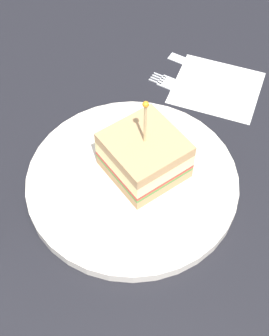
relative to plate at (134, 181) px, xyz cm
name	(u,v)px	position (x,y,z in cm)	size (l,w,h in cm)	color
ground_plane	(134,189)	(0.00, 0.00, -1.68)	(103.03, 103.03, 2.00)	black
plate	(134,181)	(0.00, 0.00, 0.00)	(25.04, 25.04, 1.36)	silver
sandwich_half_center	(147,155)	(1.40, 1.26, 3.38)	(11.33, 11.38, 11.42)	tan
napkin	(218,88)	(11.86, 16.39, -0.60)	(11.68, 10.52, 0.15)	white
fork	(184,88)	(7.03, 16.26, -0.50)	(11.60, 7.49, 0.35)	silver
knife	(205,68)	(10.33, 20.33, -0.50)	(11.10, 7.33, 0.35)	silver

